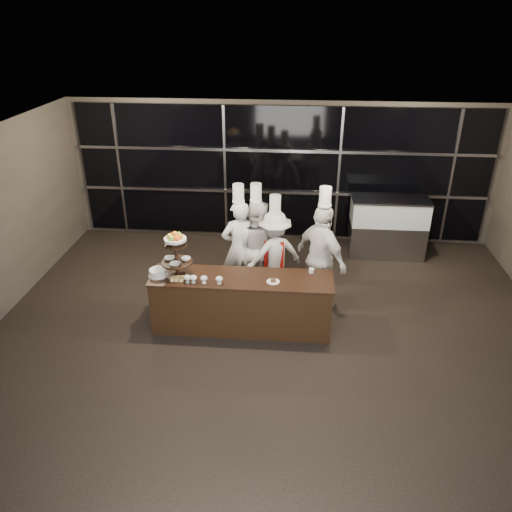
# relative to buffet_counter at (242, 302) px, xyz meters

# --- Properties ---
(room) EXTENTS (10.00, 10.00, 10.00)m
(room) POSITION_rel_buffet_counter_xyz_m (0.47, -1.41, 1.03)
(room) COLOR black
(room) RESTS_ON ground
(window_wall) EXTENTS (8.60, 0.10, 2.80)m
(window_wall) POSITION_rel_buffet_counter_xyz_m (0.47, 3.52, 1.04)
(window_wall) COLOR black
(window_wall) RESTS_ON ground
(buffet_counter) EXTENTS (2.84, 0.74, 0.92)m
(buffet_counter) POSITION_rel_buffet_counter_xyz_m (0.00, 0.00, 0.00)
(buffet_counter) COLOR black
(buffet_counter) RESTS_ON ground
(display_stand) EXTENTS (0.48, 0.48, 0.74)m
(display_stand) POSITION_rel_buffet_counter_xyz_m (-1.00, -0.00, 0.87)
(display_stand) COLOR black
(display_stand) RESTS_ON buffet_counter
(compotes) EXTENTS (0.60, 0.11, 0.12)m
(compotes) POSITION_rel_buffet_counter_xyz_m (-0.59, -0.22, 0.54)
(compotes) COLOR silver
(compotes) RESTS_ON buffet_counter
(layer_cake) EXTENTS (0.30, 0.30, 0.11)m
(layer_cake) POSITION_rel_buffet_counter_xyz_m (-1.30, -0.05, 0.51)
(layer_cake) COLOR white
(layer_cake) RESTS_ON buffet_counter
(pastry_squares) EXTENTS (0.20, 0.13, 0.05)m
(pastry_squares) POSITION_rel_buffet_counter_xyz_m (-0.97, -0.16, 0.48)
(pastry_squares) COLOR #FFDA7C
(pastry_squares) RESTS_ON buffet_counter
(small_plate) EXTENTS (0.20, 0.20, 0.05)m
(small_plate) POSITION_rel_buffet_counter_xyz_m (0.50, -0.10, 0.47)
(small_plate) COLOR white
(small_plate) RESTS_ON buffet_counter
(chef_cup) EXTENTS (0.08, 0.08, 0.07)m
(chef_cup) POSITION_rel_buffet_counter_xyz_m (1.08, 0.25, 0.49)
(chef_cup) COLOR white
(chef_cup) RESTS_ON buffet_counter
(display_case) EXTENTS (1.54, 0.67, 1.24)m
(display_case) POSITION_rel_buffet_counter_xyz_m (2.69, 2.89, 0.22)
(display_case) COLOR #A5A5AA
(display_case) RESTS_ON ground
(chef_a) EXTENTS (0.75, 0.64, 2.04)m
(chef_a) POSITION_rel_buffet_counter_xyz_m (-0.17, 1.15, 0.43)
(chef_a) COLOR silver
(chef_a) RESTS_ON ground
(chef_b) EXTENTS (0.97, 0.84, 2.02)m
(chef_b) POSITION_rel_buffet_counter_xyz_m (0.12, 1.26, 0.41)
(chef_b) COLOR white
(chef_b) RESTS_ON ground
(chef_c) EXTENTS (1.17, 0.98, 1.88)m
(chef_c) POSITION_rel_buffet_counter_xyz_m (0.45, 1.11, 0.33)
(chef_c) COLOR silver
(chef_c) RESTS_ON ground
(chef_d) EXTENTS (1.07, 1.13, 2.18)m
(chef_d) POSITION_rel_buffet_counter_xyz_m (1.25, 0.71, 0.49)
(chef_d) COLOR white
(chef_d) RESTS_ON ground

